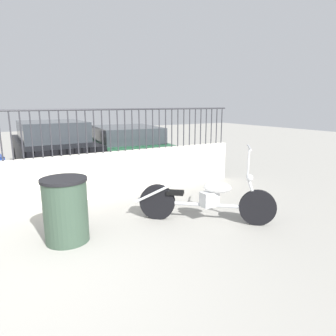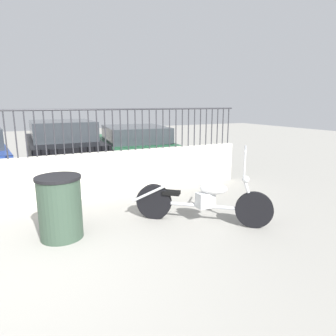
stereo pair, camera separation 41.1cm
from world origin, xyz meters
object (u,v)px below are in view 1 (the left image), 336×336
Objects in this scene: motorcycle_silver at (200,199)px; trash_bin at (66,210)px; car_green at (126,147)px; car_black at (53,148)px.

motorcycle_silver reaches higher than trash_bin.
car_black is at bearing 86.32° from car_green.
motorcycle_silver is 5.07m from car_black.
car_black reaches higher than car_green.
trash_bin is 4.55m from car_black.
motorcycle_silver is at bearing -164.02° from car_black.
car_black is (-1.39, 4.86, 0.35)m from motorcycle_silver.
car_green is at bearing 122.91° from motorcycle_silver.
car_green is at bearing 57.59° from trash_bin.
motorcycle_silver is at bearing 178.76° from car_green.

